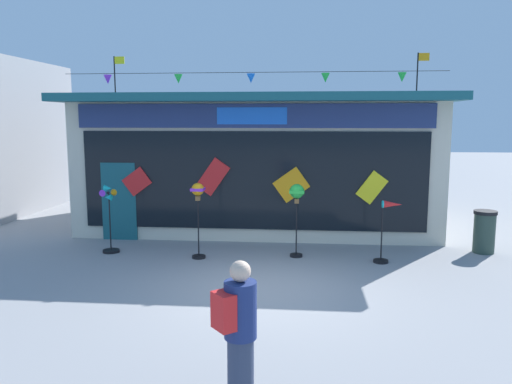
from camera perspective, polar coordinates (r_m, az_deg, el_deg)
ground_plane at (r=9.44m, az=0.83°, el=-10.95°), size 80.00×80.00×0.00m
kite_shop_building at (r=15.39m, az=0.62°, el=3.69°), size 9.95×6.51×4.99m
wind_spinner_far_left at (r=12.21m, az=-16.23°, el=-2.51°), size 0.39×0.39×1.60m
wind_spinner_left at (r=11.26m, az=-6.57°, el=-1.12°), size 0.31×0.31×1.70m
wind_spinner_center_left at (r=11.32m, az=4.62°, el=-0.76°), size 0.33×0.33×1.67m
wind_spinner_center_right at (r=11.27m, az=14.61°, el=-3.63°), size 0.57×0.32×1.37m
person_near_camera at (r=5.43m, az=-1.94°, el=-15.86°), size 0.47×0.45×1.68m
trash_bin at (r=12.94m, az=24.36°, el=-4.08°), size 0.52×0.52×1.00m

